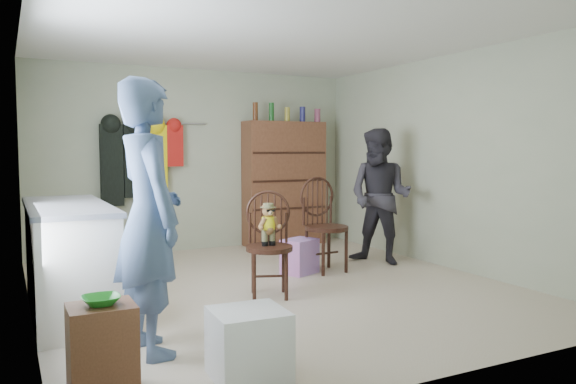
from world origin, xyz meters
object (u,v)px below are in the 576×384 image
chair_front (269,235)px  dresser (284,183)px  counter (68,258)px  chair_far (323,221)px

chair_front → dresser: dresser is taller
chair_front → dresser: 2.94m
counter → chair_far: (2.79, 0.47, 0.11)m
counter → chair_front: chair_front is taller
chair_front → chair_far: (1.02, 0.72, 0.00)m
counter → chair_far: chair_far is taller
counter → chair_far: size_ratio=1.72×
chair_front → dresser: (1.43, 2.55, 0.33)m
chair_front → counter: bearing=-166.6°
dresser → chair_front: bearing=-119.4°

